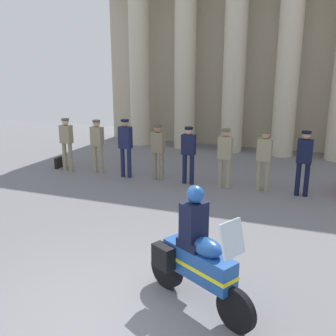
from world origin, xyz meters
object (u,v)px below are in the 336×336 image
Objects in this scene: officer_in_row_3 at (158,148)px; officer_in_row_5 at (225,154)px; officer_in_row_0 at (67,140)px; officer_in_row_7 at (304,158)px; officer_in_row_4 at (188,151)px; briefcase_on_ground at (58,163)px; motorcycle_with_rider at (195,257)px; officer_in_row_2 at (125,144)px; officer_in_row_6 at (264,156)px; officer_in_row_1 at (97,142)px.

officer_in_row_5 reaches higher than officer_in_row_3.
officer_in_row_0 is 0.96× the size of officer_in_row_7.
officer_in_row_0 is at bearing 4.97° from officer_in_row_7.
officer_in_row_4 is 4.59m from briefcase_on_ground.
officer_in_row_0 is at bearing 4.57° from officer_in_row_4.
motorcycle_with_rider is at bearing 81.65° from officer_in_row_7.
officer_in_row_0 is 4.07m from officer_in_row_4.
officer_in_row_2 is 1.07× the size of officer_in_row_3.
officer_in_row_5 is 1.06m from officer_in_row_6.
officer_in_row_2 reaches higher than officer_in_row_4.
officer_in_row_3 is at bearing 4.35° from officer_in_row_7.
officer_in_row_2 is at bearing 6.29° from officer_in_row_6.
briefcase_on_ground is (-6.36, 5.68, -0.61)m from motorcycle_with_rider.
officer_in_row_3 is 3.64m from briefcase_on_ground.
officer_in_row_3 is 2.02m from officer_in_row_5.
officer_in_row_5 is 1.00× the size of officer_in_row_6.
officer_in_row_1 is 2.05m from officer_in_row_3.
officer_in_row_2 reaches higher than briefcase_on_ground.
officer_in_row_2 is 5.11m from officer_in_row_7.
officer_in_row_7 reaches higher than officer_in_row_4.
officer_in_row_0 is at bearing 5.38° from officer_in_row_6.
officer_in_row_0 is 7.20m from officer_in_row_7.
officer_in_row_4 is at bearing 6.93° from officer_in_row_6.
briefcase_on_ground is at bearing 1.36° from officer_in_row_2.
briefcase_on_ground is (-4.52, 0.11, -0.80)m from officer_in_row_4.
officer_in_row_1 reaches higher than briefcase_on_ground.
briefcase_on_ground is at bearing 3.68° from officer_in_row_5.
briefcase_on_ground is (-7.65, 0.07, -0.86)m from officer_in_row_7.
officer_in_row_2 is at bearing 5.59° from officer_in_row_4.
officer_in_row_2 is 4.93× the size of briefcase_on_ground.
officer_in_row_0 is at bearing 165.89° from motorcycle_with_rider.
officer_in_row_1 is 7.47m from motorcycle_with_rider.
officer_in_row_4 is 5.87m from motorcycle_with_rider.
officer_in_row_6 is (1.06, 0.06, 0.01)m from officer_in_row_5.
officer_in_row_7 is at bearing -175.03° from officer_in_row_0.
officer_in_row_0 is at bearing 10.26° from officer_in_row_1.
officer_in_row_5 is 0.88× the size of motorcycle_with_rider.
officer_in_row_2 is at bearing 176.90° from officer_in_row_1.
officer_in_row_6 is at bearing -173.07° from officer_in_row_4.
officer_in_row_7 is (2.09, 0.03, 0.05)m from officer_in_row_5.
motorcycle_with_rider is at bearing 102.69° from officer_in_row_5.
officer_in_row_2 is at bearing 5.53° from officer_in_row_7.
officer_in_row_6 is at bearing 116.53° from motorcycle_with_rider.
briefcase_on_ground is (-1.50, 0.00, -0.81)m from officer_in_row_1.
officer_in_row_7 is at bearing -0.50° from briefcase_on_ground.
officer_in_row_6 is at bearing -173.71° from officer_in_row_2.
officer_in_row_4 is at bearing -179.36° from officer_in_row_3.
motorcycle_with_rider reaches higher than officer_in_row_7.
officer_in_row_6 is 5.66m from motorcycle_with_rider.
officer_in_row_0 is 8.12m from motorcycle_with_rider.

